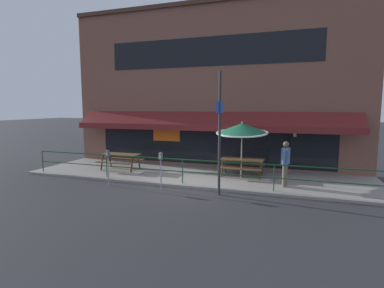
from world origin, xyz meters
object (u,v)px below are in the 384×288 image
Objects in this scene: picnic_table_centre at (242,162)px; pedestrian_walking at (285,161)px; parking_meter_near at (108,157)px; parking_meter_far at (161,160)px; picnic_table_left at (120,157)px; street_sign_pole at (219,133)px; patio_umbrella_centre at (242,129)px.

picnic_table_centre is 2.15m from pedestrian_walking.
parking_meter_near is 1.00× the size of parking_meter_far.
picnic_table_left is 0.42× the size of street_sign_pole.
parking_meter_far is 2.42m from street_sign_pole.
parking_meter_far is at bearing -135.30° from patio_umbrella_centre.
picnic_table_centre is at bearing 4.82° from picnic_table_left.
parking_meter_near and parking_meter_far have the same top height.
patio_umbrella_centre reaches higher than pedestrian_walking.
pedestrian_walking is at bearing 20.49° from parking_meter_far.
street_sign_pole is at bearing 1.99° from parking_meter_far.
picnic_table_left is 1.05× the size of pedestrian_walking.
pedestrian_walking is (1.79, -0.91, -1.12)m from patio_umbrella_centre.
parking_meter_far is (-2.56, -2.76, 0.44)m from picnic_table_centre.
street_sign_pole is at bearing -144.46° from pedestrian_walking.
parking_meter_near is at bearing -68.86° from picnic_table_left.
street_sign_pole is (5.31, -2.20, 1.48)m from picnic_table_left.
picnic_table_left is 5.88m from patio_umbrella_centre.
picnic_table_centre is at bearing 147.64° from pedestrian_walking.
patio_umbrella_centre is at bearing 44.70° from parking_meter_far.
picnic_table_left is at bearing 175.00° from pedestrian_walking.
street_sign_pole is (-2.17, -1.55, 1.13)m from pedestrian_walking.
picnic_table_centre is 0.42× the size of street_sign_pole.
street_sign_pole reaches higher than parking_meter_near.
picnic_table_centre is at bearing 47.14° from parking_meter_far.
picnic_table_centre is 3.79m from parking_meter_far.
picnic_table_centre is 5.57m from parking_meter_near.
parking_meter_near is at bearing -178.60° from street_sign_pole.
picnic_table_left is at bearing 143.94° from parking_meter_far.
picnic_table_left is at bearing 111.14° from parking_meter_near.
parking_meter_near is (-4.80, -2.79, 0.44)m from picnic_table_centre.
picnic_table_left is 1.27× the size of parking_meter_near.
pedestrian_walking is 1.20× the size of parking_meter_near.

